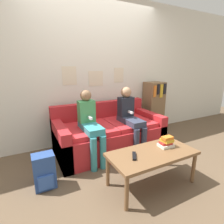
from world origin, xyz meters
TOP-DOWN VIEW (x-y plane):
  - ground_plane at (0.00, 0.00)m, footprint 10.00×10.00m
  - wall_back at (-0.00, 1.09)m, footprint 8.00×0.06m
  - couch at (0.00, 0.55)m, footprint 1.75×0.88m
  - coffee_table at (0.04, -0.52)m, footprint 1.04×0.50m
  - person_left at (-0.40, 0.35)m, footprint 0.24×0.59m
  - person_right at (0.30, 0.35)m, footprint 0.24×0.59m
  - tv_remote at (-0.21, -0.51)m, footprint 0.13×0.16m
  - book_stack at (0.29, -0.48)m, footprint 0.18×0.14m
  - bookshelf at (1.24, 0.89)m, footprint 0.38×0.33m
  - backpack at (-1.10, 0.00)m, footprint 0.24×0.21m

SIDE VIEW (x-z plane):
  - ground_plane at x=0.00m, z-range 0.00..0.00m
  - backpack at x=-1.10m, z-range 0.00..0.42m
  - couch at x=0.00m, z-range -0.11..0.66m
  - coffee_table at x=0.04m, z-range 0.16..0.58m
  - tv_remote at x=-0.21m, z-range 0.42..0.44m
  - book_stack at x=0.29m, z-range 0.41..0.55m
  - bookshelf at x=1.24m, z-range 0.00..1.07m
  - person_left at x=-0.40m, z-range 0.06..1.12m
  - person_right at x=0.30m, z-range 0.07..1.13m
  - wall_back at x=0.00m, z-range 0.00..2.60m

